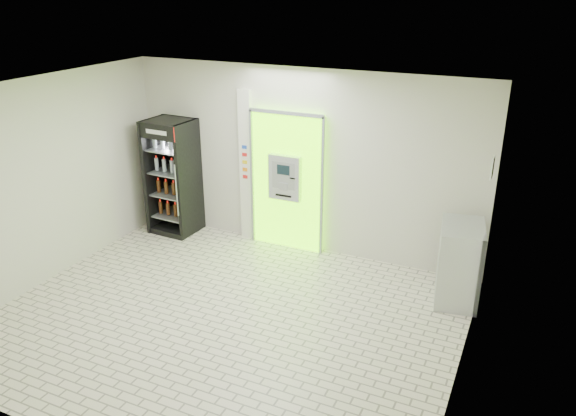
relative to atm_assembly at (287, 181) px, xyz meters
The scene contains 7 objects.
ground 2.69m from the atm_assembly, 85.26° to the right, with size 6.00×6.00×0.00m, color beige.
room_shell 2.51m from the atm_assembly, 85.26° to the right, with size 6.00×6.00×6.00m.
atm_assembly is the anchor object (origin of this frame).
pillar 0.79m from the atm_assembly, behind, with size 0.22×0.11×2.60m.
beverage_cooler 2.12m from the atm_assembly, behind, with size 0.80×0.74×2.03m.
steel_cabinet 3.03m from the atm_assembly, 11.57° to the right, with size 0.71×0.93×1.13m.
exit_sign 3.48m from the atm_assembly, 17.65° to the right, with size 0.02×0.22×0.26m.
Camera 1 is at (3.45, -5.47, 4.20)m, focal length 35.00 mm.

